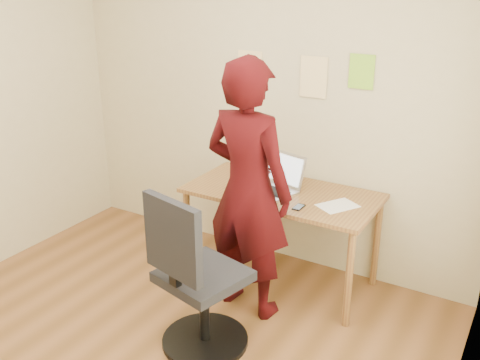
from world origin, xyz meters
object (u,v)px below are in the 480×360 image
Objects in this scene: desk at (282,202)px; person at (248,190)px; phone at (299,207)px; laptop at (275,183)px; office_chair at (195,285)px.

desk is 0.79× the size of person.
person is at bearing -140.42° from phone.
phone is at bearing -42.31° from desk.
laptop is at bearing -82.21° from person.
office_chair reaches higher than phone.
person is at bearing -95.54° from desk.
office_chair is at bearing -75.46° from laptop.
laptop is at bearing 144.04° from phone.
laptop reaches higher than phone.
phone is 0.06× the size of person.
desk is 1.03m from office_chair.
phone is at bearing -20.69° from laptop.
office_chair is 0.72m from person.
person reaches higher than phone.
person is (-0.04, -0.43, 0.24)m from desk.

